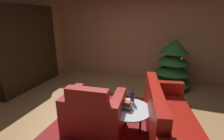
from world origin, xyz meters
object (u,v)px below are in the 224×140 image
Objects in this scene: coffee_table at (129,110)px; couch_red at (168,122)px; book_stack_on_table at (126,105)px; decorated_tree at (173,64)px; bottle_on_table at (132,97)px; bookshelf_unit at (31,48)px; armchair_red at (94,114)px.

couch_red is at bearing 3.29° from coffee_table.
decorated_tree reaches higher than book_stack_on_table.
couch_red is 0.75m from book_stack_on_table.
decorated_tree is (0.03, 2.27, 0.40)m from couch_red.
decorated_tree reaches higher than bottle_on_table.
bookshelf_unit is 3.37m from bottle_on_table.
coffee_table is (3.17, -1.19, -0.70)m from bookshelf_unit.
coffee_table is at bearing -20.58° from bookshelf_unit.
armchair_red is at bearing -162.78° from coffee_table.
coffee_table is (-0.67, -0.04, 0.11)m from couch_red.
coffee_table is at bearing -92.91° from bottle_on_table.
book_stack_on_table is at bearing -175.31° from couch_red.
bottle_on_table is 0.21× the size of decorated_tree.
bookshelf_unit is at bearing 162.94° from bottle_on_table.
armchair_red is 0.76m from bottle_on_table.
decorated_tree is (3.87, 1.11, -0.41)m from bookshelf_unit.
armchair_red is 0.77× the size of decorated_tree.
coffee_table is at bearing 17.22° from armchair_red.
armchair_red is (2.58, -1.37, -0.78)m from bookshelf_unit.
couch_red is (3.84, -1.15, -0.81)m from bookshelf_unit.
bookshelf_unit reaches higher than decorated_tree.
bookshelf_unit reaches higher than couch_red.
couch_red is 2.30m from decorated_tree.
bookshelf_unit is 1.10× the size of couch_red.
book_stack_on_table is at bearing -107.65° from decorated_tree.
book_stack_on_table reaches higher than coffee_table.
bookshelf_unit is at bearing 151.94° from armchair_red.
decorated_tree is (0.74, 2.32, 0.18)m from book_stack_on_table.
armchair_red is at bearing -163.39° from book_stack_on_table.
couch_red is at bearing 4.69° from book_stack_on_table.
coffee_table is 0.12m from book_stack_on_table.
book_stack_on_table is 2.45m from decorated_tree.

